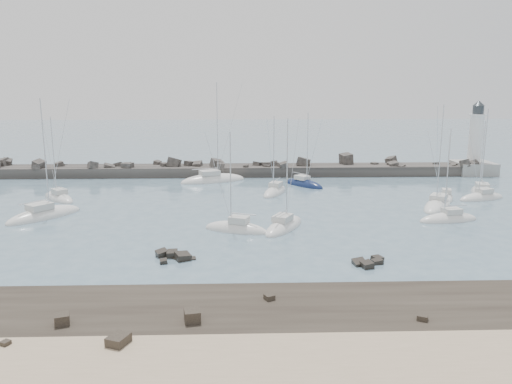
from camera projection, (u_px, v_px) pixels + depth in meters
ground at (221, 233)px, 57.29m from camera, size 400.00×400.00×0.00m
rock_shelf at (211, 320)px, 35.80m from camera, size 140.00×12.00×1.77m
rock_cluster_near at (174, 257)px, 48.71m from camera, size 4.18×3.23×1.29m
rock_cluster_far at (367, 264)px, 47.05m from camera, size 3.38×3.32×1.32m
breakwater at (186, 173)px, 94.10m from camera, size 115.00×7.45×5.34m
lighthouse at (474, 158)px, 95.28m from camera, size 7.00×7.00×14.60m
sailboat_1 at (59, 198)px, 74.09m from camera, size 7.42×7.96×13.21m
sailboat_3 at (44, 216)px, 63.89m from camera, size 8.81×10.10×16.25m
sailboat_4 at (213, 181)px, 87.97m from camera, size 12.32×7.70×18.47m
sailboat_5 at (236, 230)px, 57.90m from camera, size 8.12×5.08×12.55m
sailboat_6 at (275, 192)px, 78.30m from camera, size 5.49×8.56×13.13m
sailboat_7 at (284, 227)px, 59.04m from camera, size 6.60×9.06×13.99m
sailboat_8 at (304, 185)px, 84.43m from camera, size 7.21×8.20×13.31m
sailboat_9 at (448, 220)px, 62.24m from camera, size 8.16×3.86×12.49m
sailboat_10 at (481, 193)px, 77.45m from camera, size 5.35×9.36×14.28m
sailboat_11 at (437, 206)px, 69.32m from camera, size 7.82×9.81×15.28m
sailboat_12 at (446, 198)px, 74.50m from camera, size 3.95×6.66×10.35m
sailboat_13 at (482, 198)px, 74.15m from camera, size 8.24×4.82×12.55m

